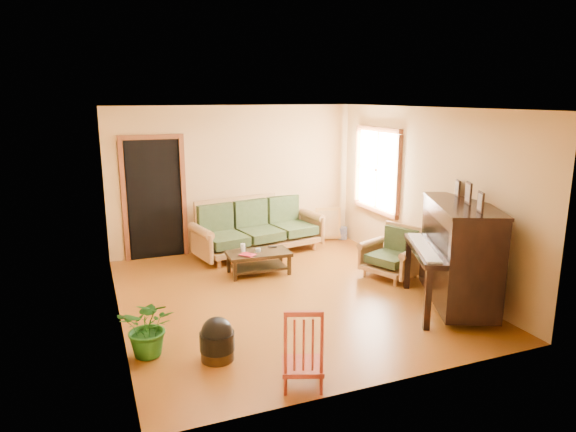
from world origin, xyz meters
name	(u,v)px	position (x,y,z in m)	size (l,w,h in m)	color
floor	(286,295)	(0.00, 0.00, 0.00)	(5.00, 5.00, 0.00)	#67340D
doorway	(154,200)	(-1.45, 2.48, 1.02)	(1.08, 0.16, 2.05)	black
window	(377,170)	(2.21, 1.30, 1.50)	(0.12, 1.36, 1.46)	white
sofa	(259,227)	(0.28, 2.02, 0.50)	(2.31, 0.97, 0.99)	olive
coffee_table	(259,263)	(-0.08, 1.01, 0.18)	(0.98, 0.54, 0.36)	black
armchair	(391,253)	(1.77, 0.09, 0.40)	(0.76, 0.80, 0.80)	olive
piano	(459,257)	(1.93, -1.24, 0.71)	(0.95, 1.61, 1.42)	black
footstool	(217,344)	(-1.35, -1.43, 0.18)	(0.37, 0.37, 0.36)	black
red_chair	(303,346)	(-0.71, -2.23, 0.42)	(0.39, 0.43, 0.84)	maroon
leaning_frame	(328,223)	(1.82, 2.39, 0.33)	(0.49, 0.11, 0.66)	gold
ceramic_crock	(342,233)	(2.11, 2.33, 0.12)	(0.19, 0.19, 0.23)	#3649A2
potted_plant	(149,327)	(-2.01, -1.06, 0.33)	(0.60, 0.52, 0.67)	#1B5518
book	(244,256)	(-0.36, 0.84, 0.37)	(0.17, 0.23, 0.02)	maroon
candle	(243,248)	(-0.29, 1.13, 0.42)	(0.07, 0.07, 0.13)	white
glass_jar	(258,250)	(-0.08, 1.03, 0.39)	(0.09, 0.09, 0.06)	silver
remote	(272,247)	(0.22, 1.18, 0.36)	(0.15, 0.04, 0.01)	black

